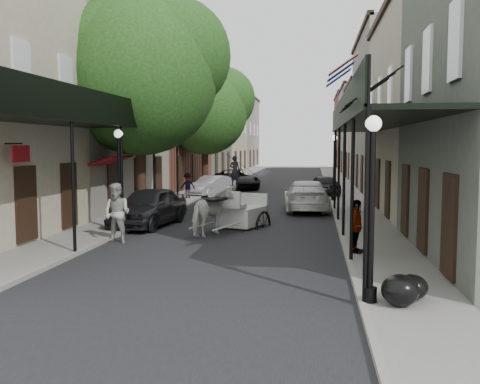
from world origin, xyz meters
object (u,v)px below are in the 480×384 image
(carriage, at_px, (246,198))
(pedestrian_sidewalk_left, at_px, (188,185))
(tree_near, at_px, (150,71))
(horse, at_px, (213,212))
(lamppost_right_near, at_px, (372,206))
(tree_far, at_px, (210,108))
(car_right_near, at_px, (306,196))
(car_right_far, at_px, (324,185))
(pedestrian_walking, at_px, (117,213))
(car_left_mid, at_px, (211,186))
(lamppost_left, at_px, (119,178))
(pedestrian_sidewalk_right, at_px, (356,226))
(lamppost_right_far, at_px, (334,167))
(car_left_far, at_px, (236,179))
(car_left_near, at_px, (149,207))

(carriage, bearing_deg, pedestrian_sidewalk_left, 134.88)
(tree_near, distance_m, horse, 7.87)
(lamppost_right_near, bearing_deg, tree_far, 107.68)
(car_right_near, xyz_separation_m, car_right_far, (1.00, 8.01, -0.07))
(pedestrian_walking, height_order, car_right_far, pedestrian_walking)
(car_left_mid, bearing_deg, horse, -54.72)
(lamppost_left, relative_size, horse, 1.82)
(pedestrian_walking, bearing_deg, pedestrian_sidewalk_right, 5.86)
(pedestrian_sidewalk_left, relative_size, car_left_mid, 0.38)
(carriage, bearing_deg, lamppost_right_far, 86.74)
(lamppost_right_near, bearing_deg, pedestrian_sidewalk_right, 88.84)
(lamppost_right_near, relative_size, car_left_far, 0.70)
(horse, height_order, car_right_near, horse)
(tree_near, relative_size, pedestrian_walking, 4.80)
(pedestrian_sidewalk_right, height_order, car_right_far, pedestrian_sidewalk_right)
(lamppost_right_far, bearing_deg, lamppost_right_near, -90.00)
(car_left_far, relative_size, car_right_near, 1.02)
(car_left_far, bearing_deg, car_left_near, -117.01)
(car_right_near, bearing_deg, lamppost_right_far, -113.64)
(car_left_near, bearing_deg, tree_far, 99.67)
(lamppost_right_near, height_order, car_left_far, lamppost_right_near)
(pedestrian_sidewalk_right, bearing_deg, car_left_mid, 43.14)
(tree_far, relative_size, pedestrian_sidewalk_left, 5.78)
(carriage, height_order, car_left_near, carriage)
(lamppost_left, height_order, pedestrian_sidewalk_right, lamppost_left)
(tree_near, distance_m, car_right_far, 15.22)
(tree_near, xyz_separation_m, lamppost_right_far, (8.30, 7.82, -4.44))
(tree_far, bearing_deg, lamppost_right_near, -72.32)
(car_left_mid, xyz_separation_m, car_right_far, (7.20, 0.73, 0.05))
(car_right_far, bearing_deg, tree_near, 45.95)
(carriage, height_order, pedestrian_sidewalk_left, carriage)
(lamppost_right_near, distance_m, lamppost_left, 11.46)
(lamppost_right_near, relative_size, pedestrian_sidewalk_left, 2.49)
(car_right_far, bearing_deg, car_right_near, 72.50)
(car_left_mid, bearing_deg, lamppost_right_far, 1.86)
(tree_far, distance_m, car_left_mid, 6.05)
(tree_far, relative_size, pedestrian_sidewalk_right, 5.51)
(pedestrian_sidewalk_left, height_order, car_right_far, pedestrian_sidewalk_left)
(tree_far, bearing_deg, car_left_far, 56.90)
(horse, relative_size, car_right_far, 0.50)
(lamppost_right_near, bearing_deg, car_right_near, 95.40)
(lamppost_right_near, bearing_deg, car_left_near, 127.89)
(lamppost_right_near, bearing_deg, pedestrian_sidewalk_left, 112.97)
(tree_far, bearing_deg, pedestrian_walking, -87.87)
(tree_far, relative_size, car_right_far, 2.12)
(car_left_far, relative_size, car_right_far, 1.31)
(car_right_near, bearing_deg, car_left_mid, -53.25)
(tree_far, bearing_deg, tree_near, -89.81)
(tree_near, relative_size, lamppost_left, 2.60)
(tree_near, distance_m, pedestrian_walking, 8.19)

